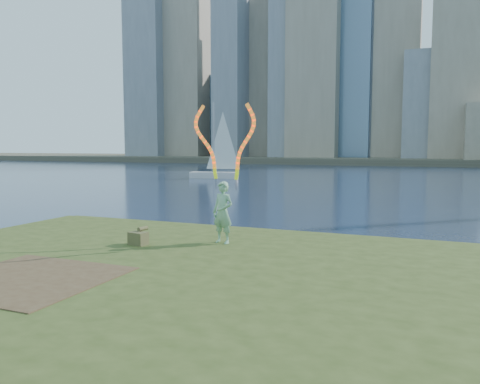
% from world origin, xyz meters
% --- Properties ---
extents(ground, '(320.00, 320.00, 0.00)m').
position_xyz_m(ground, '(0.00, 0.00, 0.00)').
color(ground, '#19253E').
rests_on(ground, ground).
extents(grassy_knoll, '(20.00, 18.00, 0.80)m').
position_xyz_m(grassy_knoll, '(0.00, -2.30, 0.34)').
color(grassy_knoll, '#344217').
rests_on(grassy_knoll, ground).
extents(dirt_patch, '(3.20, 3.00, 0.02)m').
position_xyz_m(dirt_patch, '(-2.20, -3.20, 0.81)').
color(dirt_patch, '#47331E').
rests_on(dirt_patch, grassy_knoll).
extents(far_shore, '(320.00, 40.00, 1.20)m').
position_xyz_m(far_shore, '(0.00, 95.00, 0.60)').
color(far_shore, '#464233').
rests_on(far_shore, ground).
extents(woman_with_ribbons, '(2.03, 0.59, 4.06)m').
position_xyz_m(woman_with_ribbons, '(-0.02, 1.44, 2.20)').
color(woman_with_ribbons, '#206D32').
rests_on(woman_with_ribbons, grassy_knoll).
extents(canvas_bag, '(0.53, 0.59, 0.46)m').
position_xyz_m(canvas_bag, '(-2.03, 0.36, 0.99)').
color(canvas_bag, '#454A24').
rests_on(canvas_bag, grassy_knoll).
extents(sailboat, '(5.48, 2.62, 8.22)m').
position_xyz_m(sailboat, '(-16.36, 35.84, 1.41)').
color(sailboat, beige).
rests_on(sailboat, ground).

